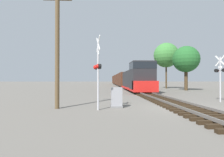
{
  "coord_description": "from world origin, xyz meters",
  "views": [
    {
      "loc": [
        -5.04,
        -10.85,
        1.81
      ],
      "look_at": [
        -4.41,
        4.87,
        1.94
      ],
      "focal_mm": 28.0,
      "sensor_mm": 36.0,
      "label": 1
    }
  ],
  "objects": [
    {
      "name": "freight_train",
      "position": [
        0.0,
        43.19,
        1.91
      ],
      "size": [
        3.08,
        67.11,
        4.28
      ],
      "color": "#232326",
      "rests_on": "ground"
    },
    {
      "name": "relay_cabinet",
      "position": [
        -4.29,
        0.57,
        0.65
      ],
      "size": [
        0.78,
        0.63,
        1.32
      ],
      "color": "slate",
      "rests_on": "ground"
    },
    {
      "name": "crossing_signal_far",
      "position": [
        4.46,
        3.14,
        2.36
      ],
      "size": [
        0.57,
        1.01,
        3.88
      ],
      "rotation": [
        0.0,
        0.0,
        1.88
      ],
      "color": "#B7B7BC",
      "rests_on": "ground"
    },
    {
      "name": "crossing_signal_near",
      "position": [
        -5.48,
        -0.31,
        2.49
      ],
      "size": [
        0.53,
        1.01,
        4.45
      ],
      "rotation": [
        0.0,
        0.0,
        -1.31
      ],
      "color": "#B7B7BC",
      "rests_on": "ground"
    },
    {
      "name": "rail_track_bed",
      "position": [
        0.0,
        -0.0,
        0.14
      ],
      "size": [
        2.6,
        160.0,
        0.31
      ],
      "color": "black",
      "rests_on": "ground"
    },
    {
      "name": "tree_mid_background",
      "position": [
        8.05,
        25.95,
        7.11
      ],
      "size": [
        5.24,
        5.24,
        9.75
      ],
      "color": "#473521",
      "rests_on": "ground"
    },
    {
      "name": "tree_far_right",
      "position": [
        9.14,
        19.14,
        5.42
      ],
      "size": [
        4.59,
        4.59,
        7.76
      ],
      "color": "#473521",
      "rests_on": "ground"
    },
    {
      "name": "utility_pole",
      "position": [
        -8.06,
        0.3,
        3.91
      ],
      "size": [
        1.8,
        0.27,
        7.53
      ],
      "color": "brown",
      "rests_on": "ground"
    },
    {
      "name": "ground_plane",
      "position": [
        0.0,
        0.0,
        0.0
      ],
      "size": [
        400.0,
        400.0,
        0.0
      ],
      "primitive_type": "plane",
      "color": "#666059"
    }
  ]
}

